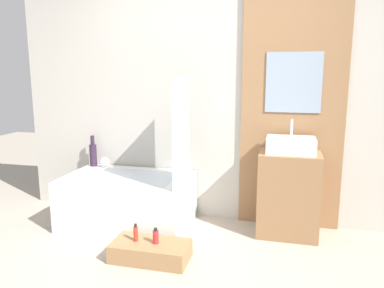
{
  "coord_description": "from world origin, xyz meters",
  "views": [
    {
      "loc": [
        0.73,
        -2.19,
        1.52
      ],
      "look_at": [
        0.01,
        0.68,
        0.95
      ],
      "focal_mm": 35.0,
      "sensor_mm": 36.0,
      "label": 1
    }
  ],
  "objects_px": {
    "wooden_step_bench": "(151,251)",
    "bottle_soap_secondary": "(156,236)",
    "vase_tall_dark": "(93,154)",
    "vase_round_light": "(105,162)",
    "sink": "(291,145)",
    "bottle_soap_primary": "(136,233)",
    "bathtub": "(128,200)"
  },
  "relations": [
    {
      "from": "wooden_step_bench",
      "to": "vase_round_light",
      "type": "relative_size",
      "value": 5.98
    },
    {
      "from": "sink",
      "to": "bottle_soap_primary",
      "type": "relative_size",
      "value": 2.94
    },
    {
      "from": "bottle_soap_primary",
      "to": "wooden_step_bench",
      "type": "bearing_deg",
      "value": 0.0
    },
    {
      "from": "bathtub",
      "to": "sink",
      "type": "bearing_deg",
      "value": 5.95
    },
    {
      "from": "sink",
      "to": "bottle_soap_primary",
      "type": "height_order",
      "value": "sink"
    },
    {
      "from": "bathtub",
      "to": "vase_tall_dark",
      "type": "xyz_separation_m",
      "value": [
        -0.53,
        0.3,
        0.39
      ]
    },
    {
      "from": "bathtub",
      "to": "wooden_step_bench",
      "type": "distance_m",
      "value": 0.81
    },
    {
      "from": "wooden_step_bench",
      "to": "vase_tall_dark",
      "type": "xyz_separation_m",
      "value": [
        -1.0,
        0.94,
        0.57
      ]
    },
    {
      "from": "bathtub",
      "to": "sink",
      "type": "xyz_separation_m",
      "value": [
        1.56,
        0.16,
        0.61
      ]
    },
    {
      "from": "wooden_step_bench",
      "to": "bottle_soap_secondary",
      "type": "xyz_separation_m",
      "value": [
        0.05,
        -0.0,
        0.13
      ]
    },
    {
      "from": "bathtub",
      "to": "vase_tall_dark",
      "type": "distance_m",
      "value": 0.73
    },
    {
      "from": "vase_round_light",
      "to": "bottle_soap_secondary",
      "type": "relative_size",
      "value": 0.81
    },
    {
      "from": "vase_round_light",
      "to": "bathtub",
      "type": "bearing_deg",
      "value": -36.57
    },
    {
      "from": "bathtub",
      "to": "sink",
      "type": "height_order",
      "value": "sink"
    },
    {
      "from": "wooden_step_bench",
      "to": "vase_round_light",
      "type": "bearing_deg",
      "value": 133.11
    },
    {
      "from": "wooden_step_bench",
      "to": "bottle_soap_primary",
      "type": "relative_size",
      "value": 4.26
    },
    {
      "from": "wooden_step_bench",
      "to": "bottle_soap_secondary",
      "type": "bearing_deg",
      "value": -0.0
    },
    {
      "from": "vase_round_light",
      "to": "bottle_soap_secondary",
      "type": "distance_m",
      "value": 1.34
    },
    {
      "from": "bathtub",
      "to": "bottle_soap_primary",
      "type": "distance_m",
      "value": 0.72
    },
    {
      "from": "bottle_soap_primary",
      "to": "vase_tall_dark",
      "type": "bearing_deg",
      "value": 133.13
    },
    {
      "from": "sink",
      "to": "bottle_soap_secondary",
      "type": "distance_m",
      "value": 1.47
    },
    {
      "from": "bathtub",
      "to": "vase_tall_dark",
      "type": "height_order",
      "value": "vase_tall_dark"
    },
    {
      "from": "sink",
      "to": "bathtub",
      "type": "bearing_deg",
      "value": -174.05
    },
    {
      "from": "sink",
      "to": "bottle_soap_primary",
      "type": "bearing_deg",
      "value": -146.8
    },
    {
      "from": "sink",
      "to": "bottle_soap_secondary",
      "type": "xyz_separation_m",
      "value": [
        -1.04,
        -0.8,
        -0.66
      ]
    },
    {
      "from": "wooden_step_bench",
      "to": "bottle_soap_secondary",
      "type": "height_order",
      "value": "bottle_soap_secondary"
    },
    {
      "from": "vase_round_light",
      "to": "vase_tall_dark",
      "type": "bearing_deg",
      "value": 174.16
    },
    {
      "from": "wooden_step_bench",
      "to": "bottle_soap_primary",
      "type": "distance_m",
      "value": 0.19
    },
    {
      "from": "vase_tall_dark",
      "to": "vase_round_light",
      "type": "relative_size",
      "value": 3.2
    },
    {
      "from": "vase_tall_dark",
      "to": "bottle_soap_primary",
      "type": "distance_m",
      "value": 1.35
    },
    {
      "from": "bathtub",
      "to": "vase_round_light",
      "type": "relative_size",
      "value": 11.7
    },
    {
      "from": "bottle_soap_primary",
      "to": "bottle_soap_secondary",
      "type": "relative_size",
      "value": 1.14
    }
  ]
}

